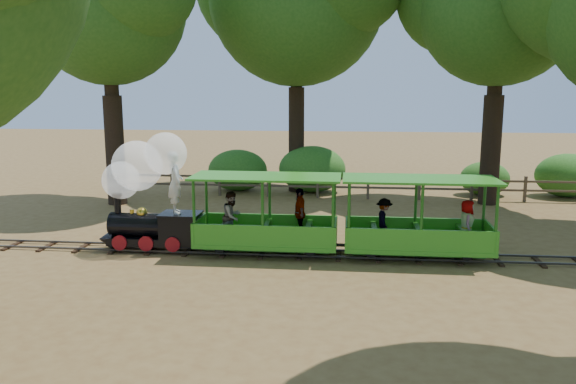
# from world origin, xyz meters

# --- Properties ---
(ground) EXTENTS (90.00, 90.00, 0.00)m
(ground) POSITION_xyz_m (0.00, 0.00, 0.00)
(ground) COLOR olive
(ground) RESTS_ON ground
(track) EXTENTS (22.00, 1.00, 0.10)m
(track) POSITION_xyz_m (0.00, 0.00, 0.07)
(track) COLOR #3F3D3A
(track) RESTS_ON ground
(locomotive) EXTENTS (2.83, 1.33, 3.25)m
(locomotive) POSITION_xyz_m (-5.13, 0.07, 1.82)
(locomotive) COLOR black
(locomotive) RESTS_ON ground
(carriage_front) EXTENTS (3.83, 1.59, 1.99)m
(carriage_front) POSITION_xyz_m (-1.93, 0.02, 0.84)
(carriage_front) COLOR #359620
(carriage_front) RESTS_ON track
(carriage_rear) EXTENTS (3.83, 1.57, 1.99)m
(carriage_rear) POSITION_xyz_m (2.00, 0.02, 0.81)
(carriage_rear) COLOR #359620
(carriage_rear) RESTS_ON track
(fence) EXTENTS (18.10, 0.10, 1.00)m
(fence) POSITION_xyz_m (0.00, 8.00, 0.58)
(fence) COLOR brown
(fence) RESTS_ON ground
(shrub_west) EXTENTS (2.55, 1.96, 1.76)m
(shrub_west) POSITION_xyz_m (-4.50, 9.30, 0.88)
(shrub_west) COLOR #2D6B1E
(shrub_west) RESTS_ON ground
(shrub_mid_w) EXTENTS (2.82, 2.17, 1.95)m
(shrub_mid_w) POSITION_xyz_m (-1.31, 9.30, 0.98)
(shrub_mid_w) COLOR #2D6B1E
(shrub_mid_w) RESTS_ON ground
(shrub_mid_e) EXTENTS (2.00, 1.54, 1.38)m
(shrub_mid_e) POSITION_xyz_m (5.77, 9.30, 0.69)
(shrub_mid_e) COLOR #2D6B1E
(shrub_mid_e) RESTS_ON ground
(shrub_east) EXTENTS (2.53, 1.95, 1.75)m
(shrub_east) POSITION_xyz_m (9.00, 9.30, 0.88)
(shrub_east) COLOR #2D6B1E
(shrub_east) RESTS_ON ground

